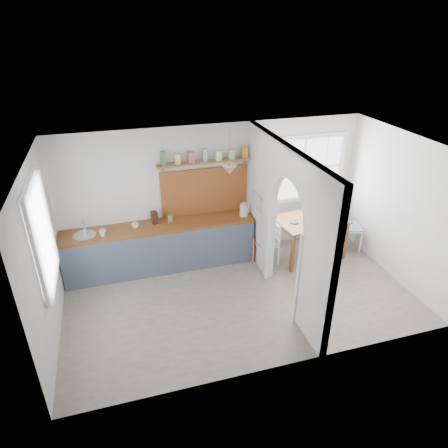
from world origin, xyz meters
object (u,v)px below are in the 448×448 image
object	(u,v)px
dining_table	(308,237)
chair_right	(349,226)
chair_left	(266,242)
kettle	(244,209)
vase	(311,209)

from	to	relation	value
dining_table	chair_right	bearing A→B (deg)	-4.42
chair_left	chair_right	size ratio (longest dim) A/B	0.88
chair_left	chair_right	xyz separation A→B (m)	(1.81, 0.03, 0.06)
chair_right	kettle	distance (m)	2.25
dining_table	chair_right	distance (m)	0.93
chair_left	chair_right	bearing A→B (deg)	87.88
dining_table	kettle	world-z (taller)	kettle
chair_left	vase	size ratio (longest dim) A/B	4.45
dining_table	chair_left	bearing A→B (deg)	172.33
chair_right	kettle	xyz separation A→B (m)	(-2.16, 0.31, 0.52)
chair_left	vase	bearing A→B (deg)	98.66
dining_table	vase	bearing A→B (deg)	56.41
chair_left	chair_right	world-z (taller)	chair_right
chair_right	vase	world-z (taller)	vase
chair_right	vase	distance (m)	0.94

